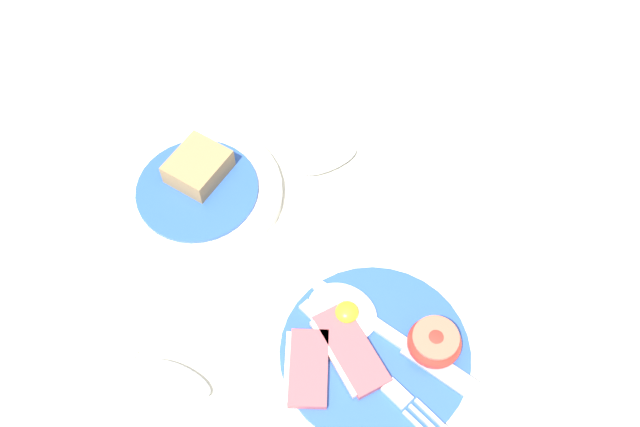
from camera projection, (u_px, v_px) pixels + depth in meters
The scene contains 7 objects.
ground_plane at pixel (322, 325), 0.75m from camera, with size 3.00×3.00×0.00m, color beige.
breakfast_plate at pixel (377, 351), 0.72m from camera, with size 0.25×0.25×0.04m.
bread_plate at pixel (198, 189), 0.82m from camera, with size 0.19×0.19×0.04m.
sugar_cup at pixel (530, 190), 0.79m from camera, with size 0.09×0.09×0.07m.
teaspoon_by_saucer at pixel (571, 269), 0.77m from camera, with size 0.04×0.19×0.01m.
teaspoon_near_cup at pixel (154, 367), 0.72m from camera, with size 0.19×0.05×0.01m.
teaspoon_stray at pixel (350, 152), 0.85m from camera, with size 0.10×0.18×0.01m.
Camera 1 is at (0.17, -0.25, 0.69)m, focal length 42.00 mm.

